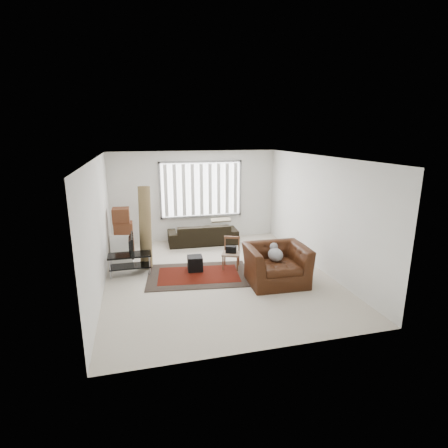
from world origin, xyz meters
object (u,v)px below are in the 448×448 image
at_px(tv_stand, 130,260).
at_px(side_chair, 231,252).
at_px(moving_boxes, 123,234).
at_px(armchair, 276,262).
at_px(sofa, 203,231).

xyz_separation_m(tv_stand, side_chair, (2.38, -0.23, 0.08)).
height_order(moving_boxes, armchair, moving_boxes).
bearing_deg(armchair, moving_boxes, 142.83).
bearing_deg(moving_boxes, armchair, -39.33).
xyz_separation_m(moving_boxes, armchair, (3.28, -2.69, -0.12)).
bearing_deg(side_chair, sofa, 119.95).
bearing_deg(side_chair, armchair, -32.95).
distance_m(sofa, side_chair, 2.13).
height_order(moving_boxes, side_chair, moving_boxes).
xyz_separation_m(tv_stand, moving_boxes, (-0.17, 1.41, 0.25)).
bearing_deg(tv_stand, moving_boxes, 96.98).
bearing_deg(side_chair, moving_boxes, 169.20).
height_order(moving_boxes, sofa, moving_boxes).
xyz_separation_m(sofa, armchair, (1.03, -3.16, 0.09)).
height_order(tv_stand, side_chair, side_chair).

